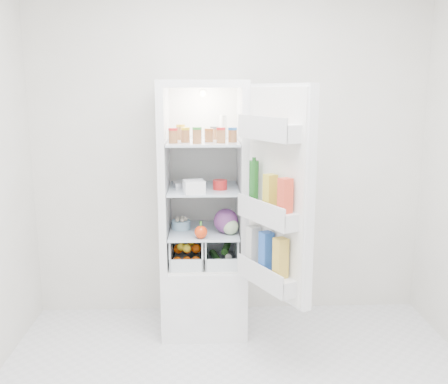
{
  "coord_description": "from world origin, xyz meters",
  "views": [
    {
      "loc": [
        -0.19,
        -2.29,
        1.74
      ],
      "look_at": [
        -0.06,
        0.95,
        1.07
      ],
      "focal_mm": 40.0,
      "sensor_mm": 36.0,
      "label": 1
    }
  ],
  "objects_px": {
    "refrigerator": "(204,238)",
    "red_cabbage": "(226,221)",
    "mushroom_bowl": "(181,225)",
    "fridge_door": "(276,198)"
  },
  "relations": [
    {
      "from": "mushroom_bowl",
      "to": "fridge_door",
      "type": "relative_size",
      "value": 0.1
    },
    {
      "from": "refrigerator",
      "to": "mushroom_bowl",
      "type": "bearing_deg",
      "value": -166.77
    },
    {
      "from": "refrigerator",
      "to": "red_cabbage",
      "type": "xyz_separation_m",
      "value": [
        0.15,
        -0.14,
        0.17
      ]
    },
    {
      "from": "fridge_door",
      "to": "red_cabbage",
      "type": "bearing_deg",
      "value": 4.49
    },
    {
      "from": "red_cabbage",
      "to": "fridge_door",
      "type": "xyz_separation_m",
      "value": [
        0.28,
        -0.46,
        0.26
      ]
    },
    {
      "from": "red_cabbage",
      "to": "mushroom_bowl",
      "type": "xyz_separation_m",
      "value": [
        -0.32,
        0.1,
        -0.05
      ]
    },
    {
      "from": "refrigerator",
      "to": "red_cabbage",
      "type": "height_order",
      "value": "refrigerator"
    },
    {
      "from": "mushroom_bowl",
      "to": "fridge_door",
      "type": "distance_m",
      "value": 0.88
    },
    {
      "from": "red_cabbage",
      "to": "mushroom_bowl",
      "type": "bearing_deg",
      "value": 161.84
    },
    {
      "from": "red_cabbage",
      "to": "mushroom_bowl",
      "type": "height_order",
      "value": "red_cabbage"
    }
  ]
}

